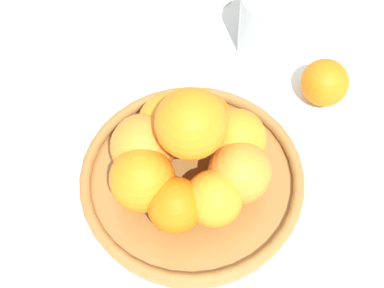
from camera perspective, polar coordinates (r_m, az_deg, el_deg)
The scene contains 6 objects.
ground_plane at distance 0.82m, azimuth 0.00°, elevation -3.76°, with size 4.00×4.00×0.00m, color silver.
fruit_bowl at distance 0.81m, azimuth 0.00°, elevation -3.26°, with size 0.28×0.28×0.03m.
orange_pile at distance 0.76m, azimuth -0.29°, elevation -0.75°, with size 0.19×0.18×0.14m.
stray_orange at distance 0.89m, azimuth 11.72°, elevation 5.36°, with size 0.07×0.07×0.07m, color orange.
drinking_glass at distance 0.92m, azimuth 6.61°, elevation 10.59°, with size 0.08×0.08×0.10m, color silver.
napkin_folded at distance 1.01m, azimuth -2.14°, elevation 12.64°, with size 0.14×0.14×0.01m, color beige.
Camera 1 is at (-0.21, 0.33, 0.72)m, focal length 60.00 mm.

